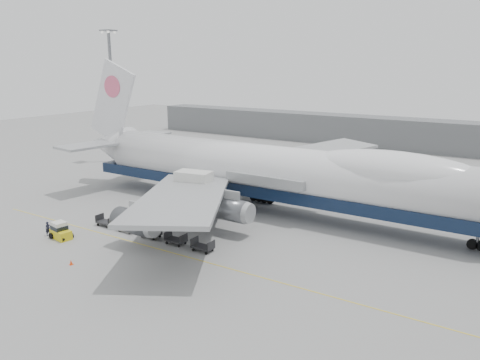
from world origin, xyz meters
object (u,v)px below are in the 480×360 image
Objects in this scene: airliner at (275,171)px; baggage_tug at (60,231)px; catering_truck at (194,192)px; ground_worker at (48,229)px.

airliner is 27.14m from baggage_tug.
airliner reaches higher than catering_truck.
catering_truck is at bearing 69.19° from baggage_tug.
airliner is 23.94× the size of baggage_tug.
catering_truck is 17.68m from ground_worker.
catering_truck is (-7.58, -7.48, -2.19)m from airliner.
catering_truck is 2.16× the size of baggage_tug.
airliner is 28.45m from ground_worker.
ground_worker is (-17.65, -21.78, -4.79)m from airliner.
ground_worker is (-10.07, -14.30, -2.60)m from catering_truck.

